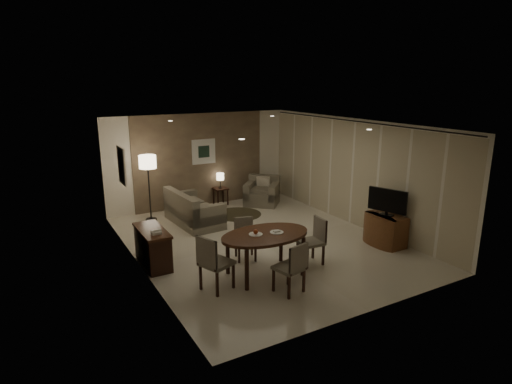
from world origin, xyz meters
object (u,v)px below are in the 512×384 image
dining_table (265,254)px  chair_far (245,240)px  chair_near (289,267)px  console_desk (153,247)px  chair_left (217,262)px  chair_right (311,242)px  sofa (194,207)px  side_table (221,196)px  tv_cabinet (386,230)px  floor_lamp (149,188)px  armchair (262,191)px

dining_table → chair_far: bearing=88.9°
chair_far → chair_near: bearing=-73.9°
console_desk → dining_table: dining_table is taller
chair_near → chair_left: size_ratio=0.91×
chair_right → sofa: size_ratio=0.51×
side_table → chair_right: bearing=-92.5°
chair_far → side_table: chair_far is taller
tv_cabinet → chair_far: size_ratio=1.05×
floor_lamp → chair_near: bearing=-79.3°
chair_near → side_table: chair_near is taller
console_desk → chair_far: (1.75, -0.67, 0.05)m
chair_left → armchair: chair_left is taller
dining_table → chair_far: chair_far is taller
console_desk → side_table: console_desk is taller
tv_cabinet → armchair: armchair is taller
tv_cabinet → chair_left: size_ratio=0.88×
console_desk → chair_far: 1.87m
console_desk → chair_near: chair_near is taller
chair_right → armchair: bearing=167.1°
chair_right → side_table: chair_right is taller
console_desk → sofa: (1.67, 2.01, 0.06)m
floor_lamp → armchair: bearing=-3.4°
tv_cabinet → dining_table: 3.16m
chair_far → chair_right: size_ratio=0.91×
tv_cabinet → sofa: (-3.22, 3.51, 0.08)m
chair_far → floor_lamp: (-0.98, 3.50, 0.44)m
tv_cabinet → side_table: (-1.89, 4.75, -0.10)m
dining_table → chair_near: chair_near is taller
sofa → floor_lamp: (-0.90, 0.83, 0.44)m
floor_lamp → chair_far: bearing=-74.3°
chair_near → side_table: size_ratio=1.86×
sofa → side_table: size_ratio=3.64×
chair_near → armchair: 5.46m
sofa → dining_table: bearing=177.3°
armchair → side_table: bearing=-166.8°
armchair → side_table: armchair is taller
chair_left → sofa: 3.71m
console_desk → sofa: size_ratio=0.66×
chair_far → armchair: bearing=71.4°
console_desk → tv_cabinet: 5.11m
armchair → dining_table: bearing=-76.8°
chair_right → side_table: bearing=-178.3°
dining_table → chair_near: (0.00, -0.80, 0.06)m
sofa → tv_cabinet: bearing=-141.3°
tv_cabinet → chair_near: 3.25m
chair_right → armchair: 4.34m
chair_far → floor_lamp: floor_lamp is taller
console_desk → chair_right: bearing=-28.3°
dining_table → floor_lamp: 4.46m
sofa → side_table: (1.33, 1.24, -0.18)m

